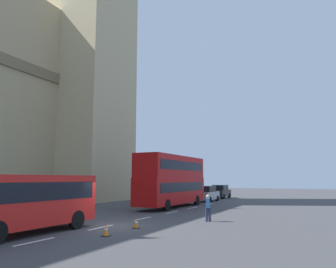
% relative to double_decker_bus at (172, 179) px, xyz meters
% --- Properties ---
extents(ground_plane, '(160.00, 160.00, 0.00)m').
position_rel_double_decker_bus_xyz_m(ground_plane, '(-12.89, -2.00, -2.71)').
color(ground_plane, '#424244').
extents(lane_centre_marking, '(34.40, 0.16, 0.01)m').
position_rel_double_decker_bus_xyz_m(lane_centre_marking, '(-11.19, -2.00, -2.71)').
color(lane_centre_marking, silver).
rests_on(lane_centre_marking, ground_plane).
extents(double_decker_bus, '(10.93, 2.54, 4.90)m').
position_rel_double_decker_bus_xyz_m(double_decker_bus, '(0.00, 0.00, 0.00)').
color(double_decker_bus, '#B20F0F').
rests_on(double_decker_bus, ground_plane).
extents(sedan_lead, '(4.40, 1.86, 1.85)m').
position_rel_double_decker_bus_xyz_m(sedan_lead, '(9.20, -0.27, -1.80)').
color(sedan_lead, '#B7B7BC').
rests_on(sedan_lead, ground_plane).
extents(sedan_trailing, '(4.40, 1.86, 1.85)m').
position_rel_double_decker_bus_xyz_m(sedan_trailing, '(16.31, 0.17, -1.80)').
color(sedan_trailing, black).
rests_on(sedan_trailing, ground_plane).
extents(traffic_cone_west, '(0.36, 0.36, 0.58)m').
position_rel_double_decker_bus_xyz_m(traffic_cone_west, '(-15.61, -3.93, -2.43)').
color(traffic_cone_west, black).
rests_on(traffic_cone_west, ground_plane).
extents(traffic_cone_middle, '(0.36, 0.36, 0.58)m').
position_rel_double_decker_bus_xyz_m(traffic_cone_middle, '(-12.85, -3.91, -2.43)').
color(traffic_cone_middle, black).
rests_on(traffic_cone_middle, ground_plane).
extents(pedestrian_near_cones, '(0.46, 0.36, 1.69)m').
position_rel_double_decker_bus_xyz_m(pedestrian_near_cones, '(-8.37, -6.54, -1.80)').
color(pedestrian_near_cones, '#262D4C').
rests_on(pedestrian_near_cones, ground_plane).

